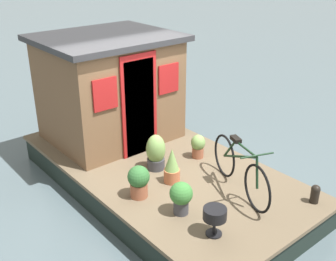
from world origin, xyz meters
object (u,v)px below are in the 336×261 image
potted_plant_succulent (156,153)px  mooring_bollard (315,193)px  potted_plant_fern (139,181)px  houseboat_cabin (109,88)px  potted_plant_mint (181,196)px  bicycle (240,169)px  potted_plant_thyme (172,166)px  charcoal_grill (215,215)px  potted_plant_geranium (198,146)px

potted_plant_succulent → mooring_bollard: bearing=-153.1°
potted_plant_fern → mooring_bollard: potted_plant_fern is taller
houseboat_cabin → potted_plant_mint: houseboat_cabin is taller
bicycle → mooring_bollard: 1.12m
mooring_bollard → houseboat_cabin: bearing=14.7°
bicycle → potted_plant_thyme: bicycle is taller
potted_plant_thyme → charcoal_grill: (-1.33, 0.42, 0.02)m
mooring_bollard → bicycle: bearing=34.0°
potted_plant_geranium → charcoal_grill: size_ratio=1.07×
bicycle → potted_plant_succulent: bearing=21.5°
potted_plant_geranium → mooring_bollard: size_ratio=1.49×
potted_plant_thyme → potted_plant_geranium: 0.94m
potted_plant_geranium → potted_plant_succulent: 0.83m
houseboat_cabin → mooring_bollard: bearing=-165.3°
houseboat_cabin → potted_plant_succulent: (-1.56, 0.14, -0.69)m
potted_plant_thyme → potted_plant_succulent: (0.49, -0.07, 0.02)m
potted_plant_fern → potted_plant_mint: bearing=-164.1°
potted_plant_mint → mooring_bollard: size_ratio=1.68×
houseboat_cabin → potted_plant_geranium: 1.99m
potted_plant_geranium → mooring_bollard: (-2.09, -0.33, -0.07)m
charcoal_grill → potted_plant_geranium: bearing=-38.0°
potted_plant_geranium → mooring_bollard: bearing=-171.0°
mooring_bollard → potted_plant_thyme: bearing=34.7°
charcoal_grill → mooring_bollard: charcoal_grill is taller
bicycle → potted_plant_geranium: (1.18, -0.28, -0.16)m
potted_plant_mint → mooring_bollard: bearing=-122.2°
potted_plant_geranium → charcoal_grill: potted_plant_geranium is taller
charcoal_grill → potted_plant_mint: bearing=1.5°
houseboat_cabin → bicycle: size_ratio=1.47×
bicycle → charcoal_grill: (-0.49, 1.02, -0.09)m
potted_plant_fern → mooring_bollard: (-1.74, -1.85, -0.12)m
potted_plant_succulent → mooring_bollard: 2.52m
potted_plant_mint → charcoal_grill: size_ratio=1.21×
houseboat_cabin → mooring_bollard: 4.02m
potted_plant_mint → bicycle: bearing=-97.3°
potted_plant_succulent → potted_plant_fern: bearing=125.0°
potted_plant_mint → mooring_bollard: 1.95m
potted_plant_fern → potted_plant_mint: (-0.71, -0.20, 0.00)m
houseboat_cabin → charcoal_grill: (-3.38, 0.63, -0.69)m
bicycle → mooring_bollard: bearing=-146.0°
charcoal_grill → potted_plant_thyme: bearing=-17.6°
potted_plant_mint → potted_plant_succulent: size_ratio=0.78×
houseboat_cabin → potted_plant_mint: (-2.76, 0.65, -0.72)m
potted_plant_mint → mooring_bollard: potted_plant_mint is taller
potted_plant_geranium → potted_plant_fern: (-0.34, 1.52, 0.04)m
houseboat_cabin → mooring_bollard: size_ratio=8.36×
potted_plant_fern → charcoal_grill: bearing=-170.7°
potted_plant_mint → potted_plant_thyme: bearing=-31.7°
potted_plant_succulent → potted_plant_geranium: bearing=-100.9°
potted_plant_succulent → potted_plant_thyme: bearing=171.8°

